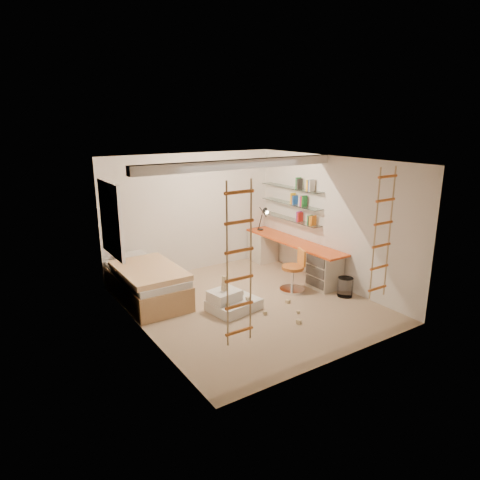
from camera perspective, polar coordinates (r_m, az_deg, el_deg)
floor at (r=7.95m, az=1.19°, el=-8.50°), size 4.50×4.50×0.00m
ceiling_beam at (r=7.54m, az=-0.00°, el=10.08°), size 4.00×0.18×0.16m
window_frame at (r=7.97m, az=-16.84°, el=2.63°), size 0.06×1.15×1.35m
window_blind at (r=7.98m, az=-16.57°, el=2.67°), size 0.02×1.00×1.20m
rope_ladder_left at (r=5.34m, az=-0.11°, el=-3.33°), size 0.41×0.04×2.13m
rope_ladder_right at (r=7.12m, az=18.44°, el=0.70°), size 0.41×0.04×2.13m
waste_bin at (r=8.46m, az=13.85°, el=-6.10°), size 0.29×0.29×0.37m
desk at (r=9.42m, az=6.90°, el=-2.06°), size 0.56×2.80×0.75m
shelves at (r=9.45m, az=6.78°, el=4.86°), size 0.25×1.80×0.71m
bed at (r=8.21m, az=-12.33°, el=-5.59°), size 1.02×2.00×0.69m
task_lamp at (r=9.93m, az=3.28°, el=3.33°), size 0.14×0.36×0.57m
swivel_chair at (r=8.48m, az=7.17°, el=-4.79°), size 0.63×0.63×0.84m
play_platform at (r=7.66m, az=-1.18°, el=-8.28°), size 0.94×0.78×0.38m
toy_blocks at (r=7.55m, az=1.79°, el=-7.79°), size 1.28×1.24×0.65m
books at (r=9.43m, az=6.81°, el=5.55°), size 0.14×0.52×0.92m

